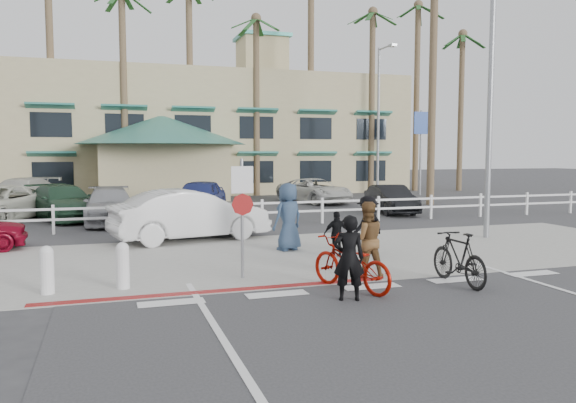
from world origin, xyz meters
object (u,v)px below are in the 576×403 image
object	(u,v)px
sign_post	(242,212)
bike_black	(459,258)
bike_red	(350,264)
car_white_sedan	(191,215)

from	to	relation	value
sign_post	bike_black	distance (m)	4.64
bike_black	bike_red	bearing A→B (deg)	-5.83
sign_post	car_white_sedan	distance (m)	5.70
bike_red	car_white_sedan	distance (m)	7.65
bike_red	sign_post	bearing A→B (deg)	-65.73
bike_black	car_white_sedan	world-z (taller)	car_white_sedan
bike_red	bike_black	size ratio (longest dim) A/B	1.11
bike_black	car_white_sedan	size ratio (longest dim) A/B	0.38
sign_post	car_white_sedan	world-z (taller)	sign_post
sign_post	bike_black	bearing A→B (deg)	-25.08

